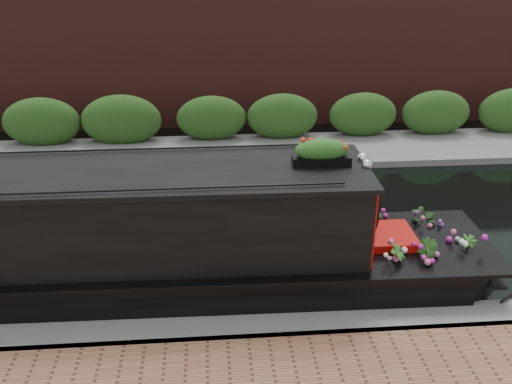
{
  "coord_description": "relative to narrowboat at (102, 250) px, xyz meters",
  "views": [
    {
      "loc": [
        0.15,
        -9.85,
        5.26
      ],
      "look_at": [
        0.91,
        -0.6,
        1.08
      ],
      "focal_mm": 40.0,
      "sensor_mm": 36.0,
      "label": 1
    }
  ],
  "objects": [
    {
      "name": "far_brick_wall",
      "position": [
        1.6,
        9.2,
        -0.82
      ],
      "size": [
        40.0,
        1.0,
        8.0
      ],
      "primitive_type": "cube",
      "color": "#50201B",
      "rests_on": "ground"
    },
    {
      "name": "rope_fender",
      "position": [
        6.21,
        0.0,
        -0.66
      ],
      "size": [
        0.32,
        0.36,
        0.32
      ],
      "primitive_type": "cylinder",
      "rotation": [
        1.57,
        0.0,
        0.0
      ],
      "color": "olive",
      "rests_on": "ground"
    },
    {
      "name": "far_bank_path",
      "position": [
        1.6,
        6.2,
        -0.82
      ],
      "size": [
        40.0,
        2.4,
        0.34
      ],
      "primitive_type": "cube",
      "color": "slate",
      "rests_on": "ground"
    },
    {
      "name": "near_bank_coping",
      "position": [
        1.6,
        -1.3,
        -0.82
      ],
      "size": [
        40.0,
        0.6,
        0.5
      ],
      "primitive_type": "cube",
      "color": "slate",
      "rests_on": "ground"
    },
    {
      "name": "far_hedge",
      "position": [
        1.6,
        7.1,
        -0.82
      ],
      "size": [
        40.0,
        1.1,
        2.8
      ],
      "primitive_type": "cube",
      "color": "#244918",
      "rests_on": "ground"
    },
    {
      "name": "ground",
      "position": [
        1.6,
        2.0,
        -0.82
      ],
      "size": [
        80.0,
        80.0,
        0.0
      ],
      "primitive_type": "plane",
      "color": "black",
      "rests_on": "ground"
    },
    {
      "name": "narrowboat",
      "position": [
        0.0,
        0.0,
        0.0
      ],
      "size": [
        11.77,
        2.25,
        2.75
      ],
      "rotation": [
        0.0,
        0.0,
        -0.02
      ],
      "color": "black",
      "rests_on": "ground"
    }
  ]
}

